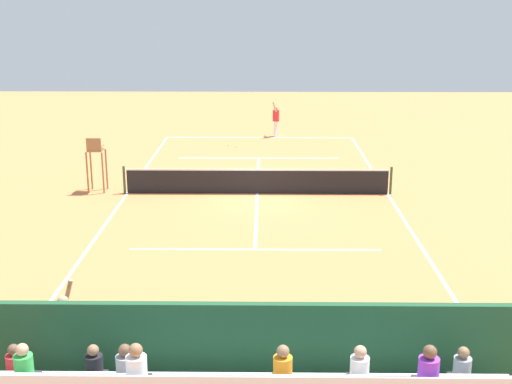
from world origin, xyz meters
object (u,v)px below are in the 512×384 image
tennis_player (276,118)px  line_judge (65,327)px  tennis_ball_near (236,147)px  tennis_net (257,181)px  equipment_bag (266,377)px  tennis_ball_far (228,145)px  courtside_bench (352,356)px  umpire_chair (96,158)px  tennis_racket (266,137)px

tennis_player → line_judge: size_ratio=1.00×
tennis_ball_near → tennis_net: bearing=97.9°
equipment_bag → tennis_ball_far: size_ratio=13.64×
equipment_bag → tennis_net: bearing=-88.7°
courtside_bench → tennis_ball_far: size_ratio=27.27×
umpire_chair → tennis_ball_far: (-4.62, -8.64, -1.28)m
line_judge → umpire_chair: bearing=-79.0°
courtside_bench → tennis_ball_near: bearing=-81.8°
tennis_net → tennis_racket: 11.14m
umpire_chair → equipment_bag: bearing=115.5°
tennis_player → tennis_racket: bearing=21.6°
tennis_net → equipment_bag: tennis_net is taller
tennis_player → umpire_chair: bearing=57.4°
tennis_net → equipment_bag: bearing=91.3°
tennis_net → courtside_bench: bearing=98.4°
tennis_ball_far → line_judge: size_ratio=0.03×
tennis_player → tennis_racket: (0.52, 0.21, -1.00)m
tennis_player → equipment_bag: bearing=88.6°
courtside_bench → tennis_ball_near: (3.12, -21.72, -0.53)m
equipment_bag → tennis_ball_near: bearing=-86.1°
tennis_player → tennis_net: bearing=85.5°
courtside_bench → line_judge: bearing=-2.7°
umpire_chair → equipment_bag: (-6.51, 13.64, -1.13)m
tennis_net → umpire_chair: (6.20, -0.24, 0.81)m
umpire_chair → line_judge: size_ratio=1.11×
equipment_bag → tennis_player: bearing=-91.4°
tennis_player → tennis_ball_near: size_ratio=29.18×
line_judge → tennis_player: bearing=-100.5°
equipment_bag → line_judge: bearing=-5.7°
tennis_ball_far → line_judge: (2.04, 21.89, 0.98)m
tennis_ball_near → tennis_ball_far: same height
tennis_net → tennis_ball_far: tennis_net is taller
tennis_racket → tennis_ball_far: 2.97m
umpire_chair → courtside_bench: 15.80m
equipment_bag → tennis_racket: (-0.07, -24.52, -0.16)m
tennis_racket → tennis_net: bearing=88.1°
equipment_bag → tennis_ball_near: equipment_bag is taller
umpire_chair → tennis_ball_far: 9.88m
courtside_bench → tennis_ball_far: courtside_bench is taller
umpire_chair → line_judge: bearing=101.0°
umpire_chair → tennis_ball_near: umpire_chair is taller
equipment_bag → tennis_ball_near: 21.90m
tennis_ball_far → line_judge: line_judge is taller
tennis_ball_far → tennis_net: bearing=100.1°
tennis_player → tennis_racket: tennis_player is taller
tennis_player → tennis_ball_near: tennis_player is taller
courtside_bench → umpire_chair: bearing=-58.9°
tennis_player → tennis_ball_far: size_ratio=29.18×
tennis_player → tennis_ball_far: bearing=44.6°
tennis_ball_near → umpire_chair: bearing=58.5°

